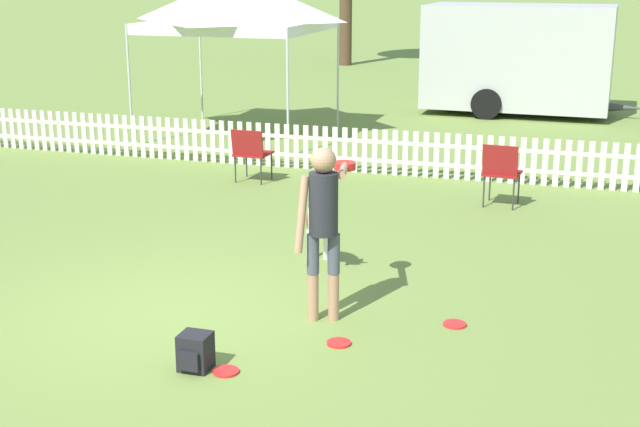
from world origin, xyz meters
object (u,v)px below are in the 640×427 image
folding_chair_blue_left (251,150)px  equipment_trailer (518,57)px  canopy_tent_main (238,3)px  frisbee_near_dog (339,343)px  frisbee_midfield (226,371)px  handler_person (324,212)px  frisbee_near_handler (455,324)px  folding_chair_center (501,169)px  leaping_dog (318,219)px  backpack_on_grass (195,352)px

folding_chair_blue_left → equipment_trailer: (3.33, 8.15, 0.79)m
folding_chair_blue_left → canopy_tent_main: canopy_tent_main is taller
frisbee_near_dog → folding_chair_blue_left: (-3.11, 5.62, 0.50)m
frisbee_midfield → folding_chair_blue_left: (-2.36, 6.48, 0.50)m
handler_person → canopy_tent_main: bearing=97.6°
frisbee_near_handler → frisbee_midfield: 2.34m
folding_chair_center → equipment_trailer: bearing=-81.2°
frisbee_near_dog → folding_chair_center: size_ratio=0.24×
folding_chair_center → canopy_tent_main: 7.24m
canopy_tent_main → folding_chair_center: bearing=-35.4°
frisbee_near_handler → folding_chair_center: 4.56m
handler_person → frisbee_near_dog: handler_person is taller
folding_chair_blue_left → folding_chair_center: (3.96, -0.33, 0.04)m
frisbee_near_handler → canopy_tent_main: (-5.76, 8.54, 2.61)m
leaping_dog → equipment_trailer: size_ratio=0.22×
handler_person → equipment_trailer: bearing=68.1°
leaping_dog → handler_person: bearing=90.4°
handler_person → folding_chair_center: handler_person is taller
leaping_dog → folding_chair_blue_left: size_ratio=1.25×
frisbee_near_dog → backpack_on_grass: size_ratio=0.69×
frisbee_near_handler → frisbee_midfield: bearing=-136.4°
frisbee_near_dog → folding_chair_blue_left: folding_chair_blue_left is taller
backpack_on_grass → frisbee_near_handler: bearing=39.6°
handler_person → folding_chair_blue_left: (-2.79, 5.06, -0.57)m
folding_chair_center → equipment_trailer: (-0.62, 8.48, 0.74)m
handler_person → backpack_on_grass: 1.85m
leaping_dog → frisbee_near_dog: (0.83, -1.96, -0.57)m
folding_chair_blue_left → canopy_tent_main: size_ratio=0.27×
frisbee_near_dog → equipment_trailer: bearing=89.1°
leaping_dog → folding_chair_blue_left: bearing=-77.6°
leaping_dog → equipment_trailer: bearing=-114.7°
handler_person → frisbee_near_dog: (0.32, -0.56, -1.07)m
frisbee_midfield → equipment_trailer: size_ratio=0.05×
frisbee_midfield → backpack_on_grass: 0.31m
frisbee_near_dog → canopy_tent_main: canopy_tent_main is taller
frisbee_near_handler → backpack_on_grass: size_ratio=0.69×
frisbee_near_handler → folding_chair_blue_left: (-4.05, 4.86, 0.50)m
equipment_trailer → folding_chair_blue_left: bearing=-110.8°
leaping_dog → frisbee_midfield: size_ratio=4.82×
frisbee_near_handler → frisbee_near_dog: 1.21m
folding_chair_center → equipment_trailer: 8.54m
frisbee_near_handler → backpack_on_grass: backpack_on_grass is taller
backpack_on_grass → canopy_tent_main: canopy_tent_main is taller
frisbee_near_handler → backpack_on_grass: bearing=-140.4°
frisbee_near_handler → leaping_dog: bearing=145.7°
handler_person → folding_chair_blue_left: handler_person is taller
backpack_on_grass → frisbee_near_dog: bearing=40.4°
frisbee_midfield → folding_chair_center: (1.60, 6.14, 0.54)m
folding_chair_center → canopy_tent_main: size_ratio=0.29×
equipment_trailer → canopy_tent_main: bearing=-137.0°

